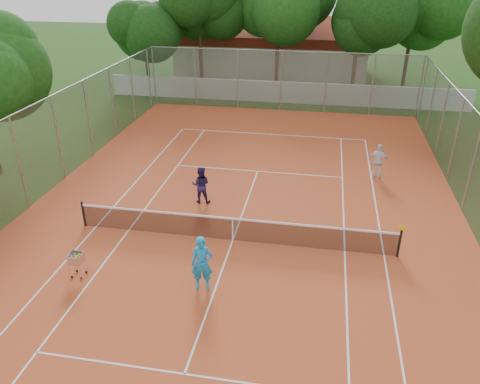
% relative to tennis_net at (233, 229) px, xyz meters
% --- Properties ---
extents(ground, '(120.00, 120.00, 0.00)m').
position_rel_tennis_net_xyz_m(ground, '(0.00, 0.00, -0.51)').
color(ground, '#1C3D10').
rests_on(ground, ground).
extents(court_pad, '(18.00, 34.00, 0.02)m').
position_rel_tennis_net_xyz_m(court_pad, '(0.00, 0.00, -0.50)').
color(court_pad, '#C14D25').
rests_on(court_pad, ground).
extents(court_lines, '(10.98, 23.78, 0.01)m').
position_rel_tennis_net_xyz_m(court_lines, '(0.00, 0.00, -0.49)').
color(court_lines, white).
rests_on(court_lines, court_pad).
extents(tennis_net, '(11.88, 0.10, 0.98)m').
position_rel_tennis_net_xyz_m(tennis_net, '(0.00, 0.00, 0.00)').
color(tennis_net, black).
rests_on(tennis_net, court_pad).
extents(perimeter_fence, '(18.00, 34.00, 4.00)m').
position_rel_tennis_net_xyz_m(perimeter_fence, '(0.00, 0.00, 1.49)').
color(perimeter_fence, slate).
rests_on(perimeter_fence, ground).
extents(boundary_wall, '(26.00, 0.30, 1.50)m').
position_rel_tennis_net_xyz_m(boundary_wall, '(0.00, 19.00, 0.24)').
color(boundary_wall, silver).
rests_on(boundary_wall, ground).
extents(clubhouse, '(16.40, 9.00, 4.40)m').
position_rel_tennis_net_xyz_m(clubhouse, '(-2.00, 29.00, 1.69)').
color(clubhouse, beige).
rests_on(clubhouse, ground).
extents(tropical_trees, '(29.00, 19.00, 10.00)m').
position_rel_tennis_net_xyz_m(tropical_trees, '(0.00, 22.00, 4.49)').
color(tropical_trees, black).
rests_on(tropical_trees, ground).
extents(player_near, '(0.75, 0.56, 1.87)m').
position_rel_tennis_net_xyz_m(player_near, '(-0.40, -2.94, 0.44)').
color(player_near, '#188FD2').
rests_on(player_near, court_pad).
extents(player_far_left, '(0.84, 0.68, 1.63)m').
position_rel_tennis_net_xyz_m(player_far_left, '(-1.93, 2.78, 0.32)').
color(player_far_left, '#281A50').
rests_on(player_far_left, court_pad).
extents(player_far_right, '(1.04, 0.56, 1.69)m').
position_rel_tennis_net_xyz_m(player_far_right, '(5.72, 6.72, 0.35)').
color(player_far_right, white).
rests_on(player_far_right, court_pad).
extents(ball_hopper, '(0.51, 0.51, 0.95)m').
position_rel_tennis_net_xyz_m(ball_hopper, '(-4.61, -3.06, -0.02)').
color(ball_hopper, silver).
rests_on(ball_hopper, court_pad).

